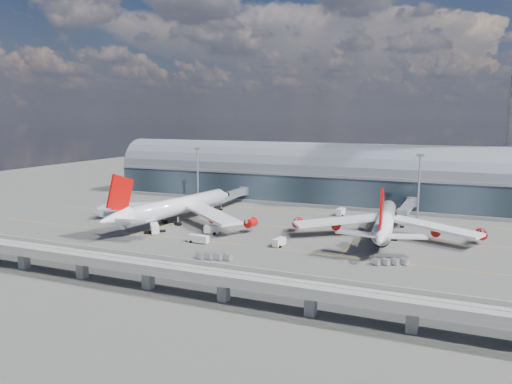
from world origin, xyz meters
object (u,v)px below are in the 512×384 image
at_px(airliner_left, 174,207).
at_px(service_truck_0, 155,228).
at_px(service_truck_4, 341,212).
at_px(service_truck_5, 208,207).
at_px(floodlight_mast_left, 198,173).
at_px(service_truck_2, 198,239).
at_px(cargo_train_2, 390,262).
at_px(service_truck_3, 279,242).
at_px(floodlight_mast_right, 419,185).
at_px(cargo_train_0, 213,272).
at_px(cargo_train_1, 214,257).
at_px(airliner_right, 385,222).
at_px(service_truck_1, 212,230).

height_order(airliner_left, service_truck_0, airliner_left).
distance_m(service_truck_4, service_truck_5, 56.79).
bearing_deg(service_truck_5, floodlight_mast_left, 90.48).
height_order(service_truck_2, cargo_train_2, service_truck_2).
distance_m(service_truck_2, service_truck_4, 69.02).
height_order(service_truck_2, service_truck_4, service_truck_4).
bearing_deg(service_truck_3, service_truck_5, 146.69).
xyz_separation_m(service_truck_0, cargo_train_2, (81.24, -5.76, -0.75)).
relative_size(floodlight_mast_right, service_truck_3, 4.59).
bearing_deg(service_truck_5, service_truck_3, -82.33).
height_order(floodlight_mast_right, service_truck_5, floodlight_mast_right).
bearing_deg(cargo_train_0, cargo_train_2, -41.58).
height_order(airliner_left, cargo_train_2, airliner_left).
xyz_separation_m(airliner_left, cargo_train_1, (36.71, -36.35, -5.39)).
bearing_deg(cargo_train_0, airliner_right, -16.32).
bearing_deg(service_truck_2, cargo_train_1, -133.50).
bearing_deg(floodlight_mast_right, service_truck_5, -168.80).
height_order(cargo_train_0, cargo_train_1, cargo_train_0).
xyz_separation_m(airliner_left, airliner_right, (76.93, 8.39, -0.90)).
relative_size(service_truck_3, cargo_train_1, 0.52).
bearing_deg(service_truck_3, airliner_left, 171.04).
relative_size(service_truck_1, cargo_train_0, 0.92).
bearing_deg(airliner_left, service_truck_5, 100.50).
height_order(airliner_right, service_truck_2, airliner_right).
bearing_deg(cargo_train_0, service_truck_3, 5.51).
bearing_deg(floodlight_mast_left, airliner_right, -22.11).
height_order(service_truck_2, cargo_train_1, service_truck_2).
xyz_separation_m(airliner_left, service_truck_5, (-1.56, 29.38, -4.86)).
xyz_separation_m(service_truck_4, service_truck_5, (-55.78, -10.65, -0.04)).
xyz_separation_m(service_truck_4, cargo_train_1, (-17.52, -76.38, -0.57)).
distance_m(service_truck_0, cargo_train_0, 52.81).
bearing_deg(service_truck_3, floodlight_mast_right, 68.47).
xyz_separation_m(airliner_left, service_truck_1, (20.89, -8.86, -4.88)).
xyz_separation_m(airliner_right, cargo_train_1, (-40.23, -44.74, -4.49)).
height_order(service_truck_3, cargo_train_0, service_truck_3).
bearing_deg(service_truck_1, airliner_left, 56.34).
xyz_separation_m(airliner_right, service_truck_1, (-56.05, -17.25, -3.98)).
xyz_separation_m(service_truck_2, service_truck_5, (-24.53, 50.89, 0.13)).
bearing_deg(service_truck_1, cargo_train_0, -161.58).
height_order(service_truck_1, service_truck_5, service_truck_1).
xyz_separation_m(service_truck_5, cargo_train_0, (44.80, -78.40, -0.48)).
height_order(floodlight_mast_left, service_truck_4, floodlight_mast_left).
distance_m(airliner_left, cargo_train_2, 86.35).
xyz_separation_m(service_truck_3, cargo_train_2, (35.08, -6.44, -0.44)).
distance_m(airliner_left, service_truck_3, 50.91).
distance_m(floodlight_mast_right, service_truck_2, 91.84).
height_order(airliner_right, service_truck_4, airliner_right).
bearing_deg(service_truck_0, cargo_train_0, -78.72).
distance_m(service_truck_1, service_truck_4, 59.17).
xyz_separation_m(airliner_right, cargo_train_2, (6.50, -29.95, -4.54)).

